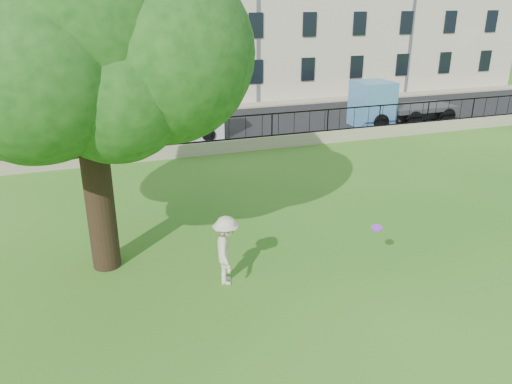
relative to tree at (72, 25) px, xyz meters
name	(u,v)px	position (x,y,z in m)	size (l,w,h in m)	color
ground	(327,280)	(5.52, -2.73, -6.31)	(120.00, 120.00, 0.00)	#286618
retaining_wall	(212,148)	(5.52, 9.27, -6.01)	(50.00, 0.40, 0.60)	gray
iron_railing	(212,130)	(5.52, 9.27, -5.15)	(50.00, 0.05, 1.13)	black
street	(192,130)	(5.52, 13.97, -6.30)	(60.00, 9.00, 0.01)	black
sidewalk	(174,111)	(5.52, 19.17, -6.25)	(60.00, 1.40, 0.12)	gray
tree	(72,25)	(0.00, 0.00, 0.00)	(7.84, 6.04, 9.58)	black
man	(226,250)	(3.02, -1.97, -5.39)	(1.19, 0.68, 1.84)	beige
frisbee	(377,228)	(6.82, -2.85, -4.95)	(0.27, 0.27, 0.03)	#9F29EB
red_sedan	(42,139)	(-2.03, 11.67, -5.56)	(1.59, 4.55, 1.50)	#A22214
white_van	(171,118)	(4.19, 12.67, -5.21)	(5.24, 2.04, 2.20)	silver
blue_truck	(402,102)	(17.52, 11.67, -5.04)	(6.03, 2.14, 2.53)	#528BC1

